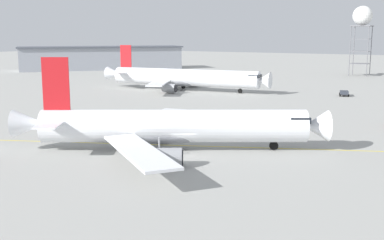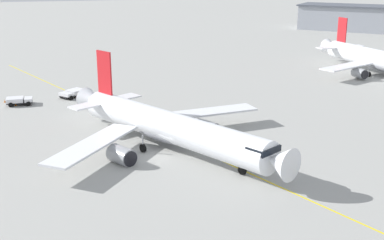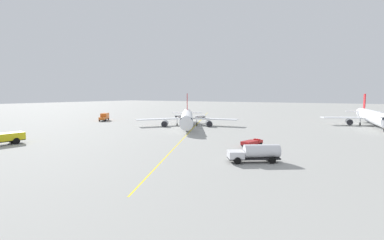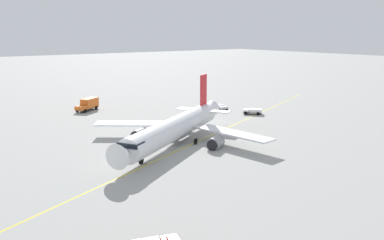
# 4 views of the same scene
# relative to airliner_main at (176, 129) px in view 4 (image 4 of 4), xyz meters

# --- Properties ---
(ground_plane) EXTENTS (600.00, 600.00, 0.00)m
(ground_plane) POSITION_rel_airliner_main_xyz_m (-0.72, -2.46, -2.82)
(ground_plane) COLOR #9E9E99
(airliner_main) EXTENTS (31.43, 34.80, 11.53)m
(airliner_main) POSITION_rel_airliner_main_xyz_m (0.00, 0.00, 0.00)
(airliner_main) COLOR white
(airliner_main) RESTS_ON ground_plane
(pushback_tug_truck) EXTENTS (5.05, 4.88, 1.30)m
(pushback_tug_truck) POSITION_rel_airliner_main_xyz_m (-11.32, 30.80, -2.02)
(pushback_tug_truck) COLOR #232326
(pushback_tug_truck) RESTS_ON ground_plane
(catering_truck_truck) EXTENTS (5.96, 7.45, 3.10)m
(catering_truck_truck) POSITION_rel_airliner_main_xyz_m (-40.17, 0.03, -1.17)
(catering_truck_truck) COLOR #232326
(catering_truck_truck) RESTS_ON ground_plane
(pushback_tug_truck_extra) EXTENTS (4.30, 2.81, 1.30)m
(pushback_tug_truck_extra) POSITION_rel_airliner_main_xyz_m (-20.56, 27.67, -2.02)
(pushback_tug_truck_extra) COLOR #232326
(pushback_tug_truck_extra) RESTS_ON ground_plane
(taxiway_centreline) EXTENTS (52.57, 123.53, 0.01)m
(taxiway_centreline) POSITION_rel_airliner_main_xyz_m (0.80, 4.81, -2.82)
(taxiway_centreline) COLOR yellow
(taxiway_centreline) RESTS_ON ground_plane
(safety_cone_near) EXTENTS (0.36, 0.36, 0.55)m
(safety_cone_near) POSITION_rel_airliner_main_xyz_m (-21.13, 27.34, -2.55)
(safety_cone_near) COLOR orange
(safety_cone_near) RESTS_ON ground_plane
(safety_cone_mid) EXTENTS (0.36, 0.36, 0.55)m
(safety_cone_mid) POSITION_rel_airliner_main_xyz_m (-23.13, 29.95, -2.55)
(safety_cone_mid) COLOR orange
(safety_cone_mid) RESTS_ON ground_plane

